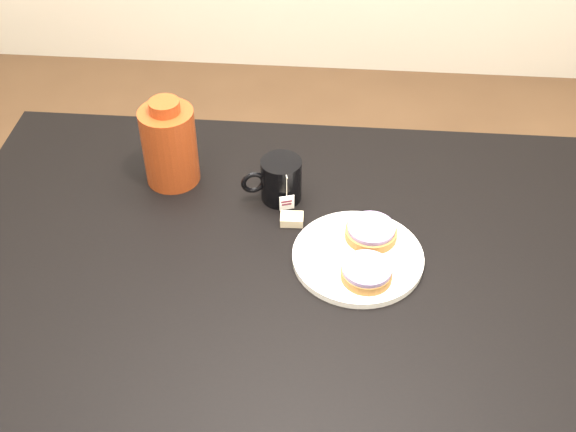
% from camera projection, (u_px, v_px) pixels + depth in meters
% --- Properties ---
extents(table, '(1.40, 0.90, 0.75)m').
position_uv_depth(table, '(304.00, 293.00, 1.40)').
color(table, black).
rests_on(table, ground_plane).
extents(plate, '(0.24, 0.24, 0.02)m').
position_uv_depth(plate, '(358.00, 256.00, 1.34)').
color(plate, white).
rests_on(plate, table).
extents(bagel_back, '(0.12, 0.12, 0.03)m').
position_uv_depth(bagel_back, '(371.00, 232.00, 1.37)').
color(bagel_back, brown).
rests_on(bagel_back, plate).
extents(bagel_front, '(0.13, 0.13, 0.03)m').
position_uv_depth(bagel_front, '(367.00, 272.00, 1.29)').
color(bagel_front, brown).
rests_on(bagel_front, plate).
extents(mug, '(0.13, 0.10, 0.09)m').
position_uv_depth(mug, '(280.00, 180.00, 1.45)').
color(mug, black).
rests_on(mug, table).
extents(teabag_pouch, '(0.05, 0.03, 0.02)m').
position_uv_depth(teabag_pouch, '(292.00, 219.00, 1.42)').
color(teabag_pouch, '#C6B793').
rests_on(teabag_pouch, table).
extents(bagel_package, '(0.14, 0.14, 0.19)m').
position_uv_depth(bagel_package, '(170.00, 145.00, 1.47)').
color(bagel_package, '#611F0C').
rests_on(bagel_package, table).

